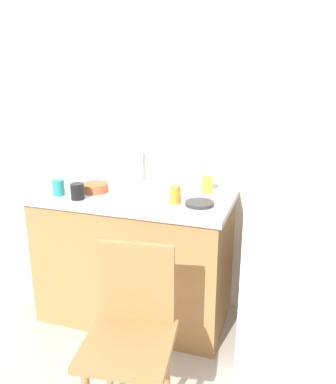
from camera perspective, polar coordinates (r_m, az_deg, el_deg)
back_wall at (r=2.75m, az=3.13°, el=9.07°), size 4.80×0.10×2.54m
cabinet_base at (r=2.78m, az=-4.66°, el=-9.34°), size 1.23×0.60×0.85m
countertop at (r=2.60m, az=-4.90°, el=-0.63°), size 1.27×0.64×0.04m
faucet at (r=2.81m, az=-3.92°, el=3.66°), size 0.02×0.02×0.23m
refrigerator at (r=2.45m, az=18.27°, el=-6.08°), size 0.59×0.64×1.46m
chair at (r=1.98m, az=-5.19°, el=-19.00°), size 0.45×0.45×0.89m
dish_tray at (r=2.58m, az=-1.87°, el=0.33°), size 0.28×0.20×0.05m
terracotta_bowl at (r=2.66m, az=-10.20°, el=0.63°), size 0.17×0.17×0.05m
hotplate at (r=2.38m, az=4.47°, el=-1.62°), size 0.17×0.17×0.02m
cup_yellow at (r=2.60m, az=5.51°, el=1.09°), size 0.07×0.07×0.11m
cup_teal at (r=2.64m, az=-15.18°, el=0.63°), size 0.07×0.07×0.10m
cup_black at (r=2.53m, az=-12.65°, el=0.09°), size 0.08×0.08×0.10m
cup_orange at (r=2.40m, az=1.01°, el=-0.36°), size 0.07×0.07×0.11m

